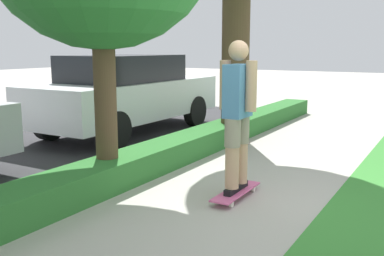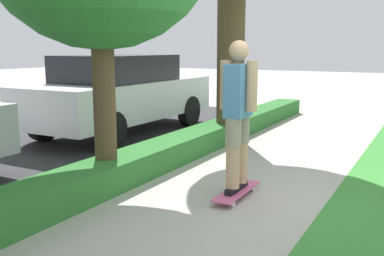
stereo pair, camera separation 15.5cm
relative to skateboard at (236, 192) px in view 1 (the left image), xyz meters
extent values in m
plane|color=#ADA89E|center=(-0.07, -0.01, -0.07)|extent=(60.00, 60.00, 0.00)
cube|color=#2D2D30|center=(-0.07, 4.19, -0.07)|extent=(15.08, 5.00, 0.01)
cube|color=#2D702D|center=(-0.07, 1.59, 0.11)|extent=(15.08, 0.60, 0.37)
cube|color=#DB5B93|center=(0.00, 0.00, 0.01)|extent=(0.95, 0.24, 0.02)
cylinder|color=silver|center=(0.32, -0.09, -0.04)|extent=(0.07, 0.04, 0.07)
cylinder|color=silver|center=(0.32, 0.09, -0.04)|extent=(0.07, 0.04, 0.07)
cylinder|color=silver|center=(-0.32, -0.09, -0.04)|extent=(0.07, 0.04, 0.07)
cylinder|color=silver|center=(-0.32, 0.09, -0.04)|extent=(0.07, 0.04, 0.07)
cube|color=black|center=(-0.13, 0.00, 0.05)|extent=(0.26, 0.09, 0.07)
cylinder|color=tan|center=(-0.13, 0.00, 0.50)|extent=(0.16, 0.16, 0.83)
cylinder|color=gray|center=(-0.13, 0.00, 0.75)|extent=(0.19, 0.19, 0.33)
cube|color=black|center=(0.13, 0.00, 0.05)|extent=(0.26, 0.09, 0.07)
cylinder|color=tan|center=(0.13, 0.00, 0.50)|extent=(0.16, 0.16, 0.83)
cylinder|color=gray|center=(0.13, 0.00, 0.75)|extent=(0.19, 0.19, 0.33)
cube|color=#4C84B7|center=(0.00, 0.00, 1.22)|extent=(0.40, 0.22, 0.61)
cylinder|color=tan|center=(0.00, -0.16, 1.28)|extent=(0.13, 0.13, 0.58)
cylinder|color=tan|center=(0.00, 0.16, 1.28)|extent=(0.13, 0.13, 0.58)
sphere|color=tan|center=(0.00, 0.00, 1.68)|extent=(0.23, 0.23, 0.23)
cylinder|color=brown|center=(-0.36, 1.69, 1.14)|extent=(0.29, 0.29, 2.42)
cylinder|color=brown|center=(3.01, 1.43, 1.68)|extent=(0.52, 0.52, 3.51)
cube|color=silver|center=(2.73, 3.79, 0.65)|extent=(4.60, 1.81, 0.76)
cube|color=black|center=(2.59, 3.79, 1.30)|extent=(2.39, 1.59, 0.53)
cylinder|color=black|center=(4.16, 2.96, 0.27)|extent=(0.69, 0.22, 0.69)
cylinder|color=black|center=(4.16, 4.62, 0.27)|extent=(0.69, 0.22, 0.69)
cylinder|color=black|center=(1.31, 2.96, 0.27)|extent=(0.69, 0.22, 0.69)
cylinder|color=black|center=(1.31, 4.62, 0.27)|extent=(0.69, 0.22, 0.69)
camera|label=1|loc=(-4.74, -2.16, 1.71)|focal=42.00mm
camera|label=2|loc=(-4.82, -2.02, 1.71)|focal=42.00mm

